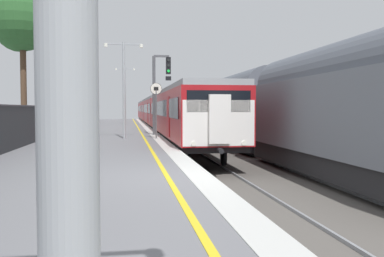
{
  "coord_description": "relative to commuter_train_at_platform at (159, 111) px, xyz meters",
  "views": [
    {
      "loc": [
        -1.25,
        -9.6,
        1.55
      ],
      "look_at": [
        1.33,
        7.17,
        0.76
      ],
      "focal_mm": 39.75,
      "sensor_mm": 36.0,
      "label": 1
    }
  ],
  "objects": [
    {
      "name": "ground",
      "position": [
        0.55,
        -35.03,
        -1.88
      ],
      "size": [
        17.4,
        110.0,
        1.21
      ],
      "color": "slate"
    },
    {
      "name": "commuter_train_at_platform",
      "position": [
        0.0,
        0.0,
        0.0
      ],
      "size": [
        2.83,
        59.3,
        3.81
      ],
      "color": "maroon",
      "rests_on": "ground"
    },
    {
      "name": "freight_train_adjacent_track",
      "position": [
        4.0,
        -17.3,
        0.34
      ],
      "size": [
        2.6,
        39.88,
        4.77
      ],
      "color": "#232326",
      "rests_on": "ground"
    },
    {
      "name": "signal_gantry",
      "position": [
        -1.46,
        -19.49,
        1.68
      ],
      "size": [
        1.1,
        0.24,
        4.7
      ],
      "color": "#47474C",
      "rests_on": "ground"
    },
    {
      "name": "speed_limit_sign",
      "position": [
        -1.85,
        -22.74,
        0.56
      ],
      "size": [
        0.59,
        0.08,
        2.87
      ],
      "color": "#59595B",
      "rests_on": "ground"
    },
    {
      "name": "platform_lamp_mid",
      "position": [
        -3.48,
        -22.35,
        1.71
      ],
      "size": [
        2.0,
        0.2,
        4.98
      ],
      "color": "#93999E",
      "rests_on": "ground"
    },
    {
      "name": "platform_lamp_far",
      "position": [
        -3.48,
        -1.06,
        2.09
      ],
      "size": [
        2.0,
        0.2,
        5.7
      ],
      "color": "#93999E",
      "rests_on": "ground"
    },
    {
      "name": "background_tree_left",
      "position": [
        -10.12,
        3.7,
        4.99
      ],
      "size": [
        2.82,
        2.82,
        7.8
      ],
      "color": "#473323",
      "rests_on": "ground"
    },
    {
      "name": "background_tree_right",
      "position": [
        -9.68,
        -17.08,
        5.64
      ],
      "size": [
        4.02,
        4.02,
        9.1
      ],
      "color": "#473323",
      "rests_on": "ground"
    },
    {
      "name": "background_tree_back",
      "position": [
        -9.34,
        -2.6,
        5.61
      ],
      "size": [
        4.0,
        4.0,
        9.0
      ],
      "color": "#473323",
      "rests_on": "ground"
    }
  ]
}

